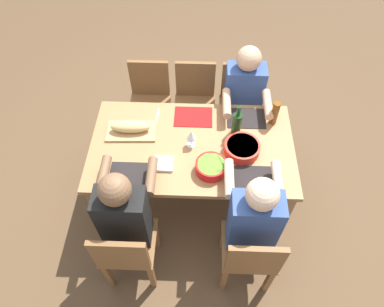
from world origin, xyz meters
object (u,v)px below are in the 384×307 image
(bread_loaf, at_px, (131,127))
(wine_bottle, at_px, (237,123))
(napkin_stack, at_px, (164,164))
(serving_bowl_salad, at_px, (211,167))
(cutting_board, at_px, (131,131))
(serving_bowl_greens, at_px, (242,148))
(diner_far_right, at_px, (244,97))
(diner_near_left, at_px, (126,214))
(chair_far_left, at_px, (150,98))
(chair_near_right, at_px, (250,255))
(chair_near_left, at_px, (126,251))
(chair_far_right, at_px, (240,100))
(chair_far_center, at_px, (195,99))
(beer_bottle, at_px, (275,113))
(diner_near_right, at_px, (253,218))
(dining_table, at_px, (192,152))
(wine_glass, at_px, (191,135))

(bread_loaf, relative_size, wine_bottle, 1.10)
(napkin_stack, bearing_deg, serving_bowl_salad, -6.45)
(cutting_board, bearing_deg, bread_loaf, 0.00)
(serving_bowl_greens, height_order, bread_loaf, bread_loaf)
(diner_far_right, bearing_deg, diner_near_left, -126.54)
(serving_bowl_greens, xyz_separation_m, wine_bottle, (-0.04, 0.20, 0.06))
(diner_near_left, distance_m, serving_bowl_greens, 1.00)
(chair_far_left, bearing_deg, bread_loaf, -94.59)
(chair_near_right, relative_size, chair_near_left, 1.00)
(serving_bowl_greens, bearing_deg, chair_far_right, 86.17)
(serving_bowl_greens, distance_m, wine_bottle, 0.21)
(chair_far_center, height_order, beer_bottle, beer_bottle)
(chair_near_right, distance_m, bread_loaf, 1.35)
(wine_bottle, bearing_deg, bread_loaf, -178.10)
(serving_bowl_greens, distance_m, bread_loaf, 0.90)
(chair_far_center, relative_size, diner_near_right, 0.71)
(chair_far_left, relative_size, wine_bottle, 2.93)
(chair_near_right, xyz_separation_m, diner_near_left, (-0.89, 0.18, 0.21))
(chair_far_right, distance_m, cutting_board, 1.19)
(diner_near_left, bearing_deg, serving_bowl_salad, 31.53)
(diner_near_left, xyz_separation_m, cutting_board, (-0.05, 0.72, 0.05))
(dining_table, height_order, chair_far_left, chair_far_left)
(beer_bottle, bearing_deg, napkin_stack, -151.83)
(bread_loaf, distance_m, beer_bottle, 1.17)
(diner_near_left, height_order, cutting_board, diner_near_left)
(beer_bottle, bearing_deg, cutting_board, -172.70)
(diner_near_left, xyz_separation_m, bread_loaf, (-0.05, 0.72, 0.11))
(serving_bowl_greens, xyz_separation_m, bread_loaf, (-0.89, 0.17, 0.02))
(serving_bowl_salad, relative_size, beer_bottle, 1.05)
(diner_far_right, xyz_separation_m, chair_near_left, (-0.89, -1.39, -0.21))
(serving_bowl_greens, bearing_deg, chair_far_left, 135.02)
(diner_far_right, xyz_separation_m, chair_near_right, (-0.00, -1.39, -0.21))
(dining_table, xyz_separation_m, diner_far_right, (0.45, 0.60, 0.05))
(dining_table, relative_size, chair_far_right, 1.91)
(beer_bottle, relative_size, napkin_stack, 1.57)
(wine_bottle, distance_m, napkin_stack, 0.66)
(chair_near_left, xyz_separation_m, bread_loaf, (-0.05, 0.90, 0.32))
(chair_far_center, bearing_deg, napkin_stack, -101.78)
(cutting_board, bearing_deg, beer_bottle, 7.30)
(diner_far_right, relative_size, chair_near_right, 1.41)
(diner_near_right, height_order, wine_glass, diner_near_right)
(cutting_board, distance_m, napkin_stack, 0.43)
(chair_far_center, xyz_separation_m, bread_loaf, (-0.50, -0.67, 0.32))
(chair_far_right, bearing_deg, diner_far_right, -90.00)
(chair_near_right, distance_m, diner_near_right, 0.28)
(chair_far_left, distance_m, beer_bottle, 1.28)
(dining_table, relative_size, chair_near_right, 1.91)
(serving_bowl_salad, bearing_deg, dining_table, 122.23)
(serving_bowl_greens, bearing_deg, diner_near_left, -146.56)
(diner_far_right, xyz_separation_m, wine_glass, (-0.45, -0.60, 0.16))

